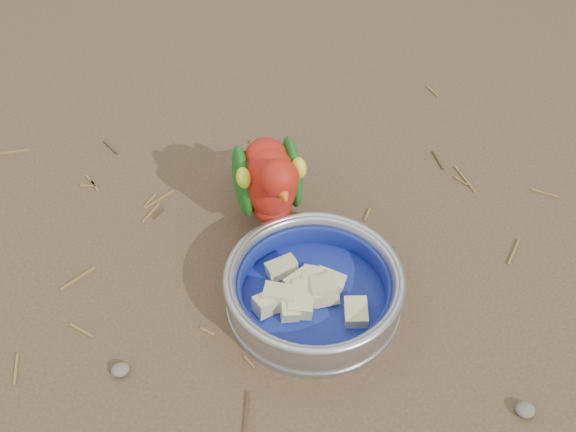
{
  "coord_description": "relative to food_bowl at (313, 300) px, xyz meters",
  "views": [
    {
      "loc": [
        -0.12,
        -0.55,
        0.71
      ],
      "look_at": [
        0.01,
        0.06,
        0.08
      ],
      "focal_mm": 40.0,
      "sensor_mm": 36.0,
      "label": 1
    }
  ],
  "objects": [
    {
      "name": "fruit_wedges",
      "position": [
        0.0,
        0.0,
        0.02
      ],
      "size": [
        0.14,
        0.14,
        0.03
      ],
      "primitive_type": null,
      "color": "beige",
      "rests_on": "food_bowl"
    },
    {
      "name": "lory_parrot",
      "position": [
        -0.03,
        0.15,
        0.08
      ],
      "size": [
        0.11,
        0.21,
        0.17
      ],
      "primitive_type": null,
      "rotation": [
        0.0,
        0.0,
        -3.08
      ],
      "color": "red",
      "rests_on": "ground"
    },
    {
      "name": "ground_debris",
      "position": [
        0.0,
        0.05,
        -0.01
      ],
      "size": [
        0.9,
        0.8,
        0.01
      ],
      "primitive_type": null,
      "color": "olive",
      "rests_on": "ground"
    },
    {
      "name": "ground",
      "position": [
        -0.02,
        0.03,
        -0.01
      ],
      "size": [
        60.0,
        60.0,
        0.0
      ],
      "primitive_type": "plane",
      "color": "brown"
    },
    {
      "name": "bowl_wall",
      "position": [
        0.0,
        0.0,
        0.03
      ],
      "size": [
        0.24,
        0.24,
        0.04
      ],
      "primitive_type": null,
      "color": "#B2B2BA",
      "rests_on": "food_bowl"
    },
    {
      "name": "food_bowl",
      "position": [
        0.0,
        0.0,
        0.0
      ],
      "size": [
        0.24,
        0.24,
        0.02
      ],
      "primitive_type": "cylinder",
      "color": "#B2B2BA",
      "rests_on": "ground"
    }
  ]
}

